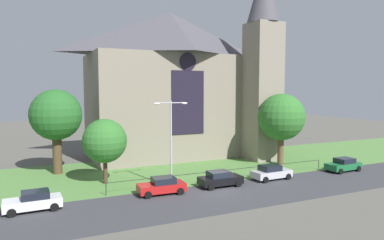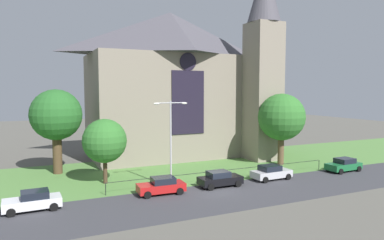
{
  "view_description": "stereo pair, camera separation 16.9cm",
  "coord_description": "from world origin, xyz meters",
  "px_view_note": "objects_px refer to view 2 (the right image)",
  "views": [
    {
      "loc": [
        -15.86,
        -28.45,
        9.26
      ],
      "look_at": [
        0.98,
        8.0,
        5.87
      ],
      "focal_mm": 33.22,
      "sensor_mm": 36.0,
      "label": 1
    },
    {
      "loc": [
        -15.71,
        -28.52,
        9.26
      ],
      "look_at": [
        0.98,
        8.0,
        5.87
      ],
      "focal_mm": 33.22,
      "sensor_mm": 36.0,
      "label": 2
    }
  ],
  "objects_px": {
    "tree_left_far": "(56,116)",
    "parked_car_red": "(162,186)",
    "tree_left_near": "(105,141)",
    "parked_car_silver": "(271,172)",
    "parked_car_green": "(344,165)",
    "streetlamp_near": "(171,133)",
    "church_building": "(177,83)",
    "parked_car_white": "(33,201)",
    "tree_right_near": "(281,117)",
    "parked_car_black": "(220,179)",
    "tree_right_far": "(281,119)"
  },
  "relations": [
    {
      "from": "tree_left_far",
      "to": "parked_car_red",
      "type": "bearing_deg",
      "value": -57.21
    },
    {
      "from": "tree_left_near",
      "to": "parked_car_silver",
      "type": "xyz_separation_m",
      "value": [
        15.94,
        -5.61,
        -3.51
      ]
    },
    {
      "from": "parked_car_red",
      "to": "parked_car_green",
      "type": "xyz_separation_m",
      "value": [
        21.92,
        -0.28,
        0.0
      ]
    },
    {
      "from": "streetlamp_near",
      "to": "tree_left_far",
      "type": "bearing_deg",
      "value": 131.3
    },
    {
      "from": "church_building",
      "to": "parked_car_silver",
      "type": "relative_size",
      "value": 6.11
    },
    {
      "from": "parked_car_silver",
      "to": "parked_car_white",
      "type": "bearing_deg",
      "value": 178.4
    },
    {
      "from": "tree_right_near",
      "to": "tree_left_far",
      "type": "distance_m",
      "value": 26.46
    },
    {
      "from": "church_building",
      "to": "tree_left_near",
      "type": "distance_m",
      "value": 17.77
    },
    {
      "from": "church_building",
      "to": "parked_car_black",
      "type": "bearing_deg",
      "value": -98.6
    },
    {
      "from": "tree_right_far",
      "to": "church_building",
      "type": "bearing_deg",
      "value": 159.38
    },
    {
      "from": "parked_car_red",
      "to": "parked_car_silver",
      "type": "bearing_deg",
      "value": -176.82
    },
    {
      "from": "tree_right_near",
      "to": "parked_car_black",
      "type": "distance_m",
      "value": 14.19
    },
    {
      "from": "tree_right_far",
      "to": "tree_left_near",
      "type": "bearing_deg",
      "value": -167.31
    },
    {
      "from": "parked_car_silver",
      "to": "parked_car_black",
      "type": "bearing_deg",
      "value": 179.52
    },
    {
      "from": "tree_right_near",
      "to": "parked_car_silver",
      "type": "xyz_separation_m",
      "value": [
        -5.74,
        -5.64,
        -5.16
      ]
    },
    {
      "from": "tree_left_far",
      "to": "streetlamp_near",
      "type": "xyz_separation_m",
      "value": [
        9.36,
        -10.65,
        -1.2
      ]
    },
    {
      "from": "streetlamp_near",
      "to": "parked_car_red",
      "type": "bearing_deg",
      "value": -134.25
    },
    {
      "from": "parked_car_white",
      "to": "tree_right_near",
      "type": "bearing_deg",
      "value": -170.43
    },
    {
      "from": "parked_car_white",
      "to": "tree_left_near",
      "type": "bearing_deg",
      "value": -141.09
    },
    {
      "from": "tree_left_far",
      "to": "streetlamp_near",
      "type": "relative_size",
      "value": 1.13
    },
    {
      "from": "parked_car_white",
      "to": "parked_car_green",
      "type": "relative_size",
      "value": 1.0
    },
    {
      "from": "parked_car_black",
      "to": "parked_car_green",
      "type": "height_order",
      "value": "same"
    },
    {
      "from": "streetlamp_near",
      "to": "parked_car_white",
      "type": "bearing_deg",
      "value": -172.8
    },
    {
      "from": "church_building",
      "to": "tree_left_far",
      "type": "height_order",
      "value": "church_building"
    },
    {
      "from": "streetlamp_near",
      "to": "parked_car_green",
      "type": "distance_m",
      "value": 20.99
    },
    {
      "from": "tree_right_near",
      "to": "tree_right_far",
      "type": "bearing_deg",
      "value": 51.2
    },
    {
      "from": "parked_car_green",
      "to": "church_building",
      "type": "bearing_deg",
      "value": -54.77
    },
    {
      "from": "church_building",
      "to": "parked_car_red",
      "type": "height_order",
      "value": "church_building"
    },
    {
      "from": "tree_right_far",
      "to": "streetlamp_near",
      "type": "distance_m",
      "value": 23.39
    },
    {
      "from": "parked_car_red",
      "to": "parked_car_green",
      "type": "bearing_deg",
      "value": -178.21
    },
    {
      "from": "tree_right_far",
      "to": "tree_left_far",
      "type": "xyz_separation_m",
      "value": [
        -30.43,
        0.49,
        1.3
      ]
    },
    {
      "from": "tree_right_far",
      "to": "streetlamp_near",
      "type": "bearing_deg",
      "value": -154.25
    },
    {
      "from": "tree_right_near",
      "to": "parked_car_white",
      "type": "bearing_deg",
      "value": -168.51
    },
    {
      "from": "tree_right_near",
      "to": "parked_car_red",
      "type": "bearing_deg",
      "value": -162.02
    },
    {
      "from": "tree_left_near",
      "to": "tree_left_far",
      "type": "bearing_deg",
      "value": 121.78
    },
    {
      "from": "tree_right_near",
      "to": "parked_car_silver",
      "type": "relative_size",
      "value": 2.08
    },
    {
      "from": "church_building",
      "to": "tree_right_near",
      "type": "bearing_deg",
      "value": -50.34
    },
    {
      "from": "parked_car_red",
      "to": "church_building",
      "type": "bearing_deg",
      "value": -114.04
    },
    {
      "from": "parked_car_white",
      "to": "parked_car_red",
      "type": "distance_m",
      "value": 10.49
    },
    {
      "from": "streetlamp_near",
      "to": "parked_car_red",
      "type": "distance_m",
      "value": 5.0
    },
    {
      "from": "tree_left_near",
      "to": "streetlamp_near",
      "type": "relative_size",
      "value": 0.78
    },
    {
      "from": "church_building",
      "to": "tree_right_near",
      "type": "distance_m",
      "value": 15.22
    },
    {
      "from": "parked_car_silver",
      "to": "tree_left_far",
      "type": "bearing_deg",
      "value": 146.94
    },
    {
      "from": "tree_right_far",
      "to": "parked_car_red",
      "type": "distance_m",
      "value": 25.81
    },
    {
      "from": "tree_right_near",
      "to": "parked_car_green",
      "type": "distance_m",
      "value": 8.96
    },
    {
      "from": "tree_right_near",
      "to": "parked_car_silver",
      "type": "bearing_deg",
      "value": -135.48
    },
    {
      "from": "parked_car_white",
      "to": "parked_car_black",
      "type": "bearing_deg",
      "value": 177.95
    },
    {
      "from": "streetlamp_near",
      "to": "parked_car_white",
      "type": "distance_m",
      "value": 12.9
    },
    {
      "from": "tree_left_near",
      "to": "parked_car_green",
      "type": "bearing_deg",
      "value": -13.17
    },
    {
      "from": "parked_car_red",
      "to": "parked_car_white",
      "type": "bearing_deg",
      "value": 2.37
    }
  ]
}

